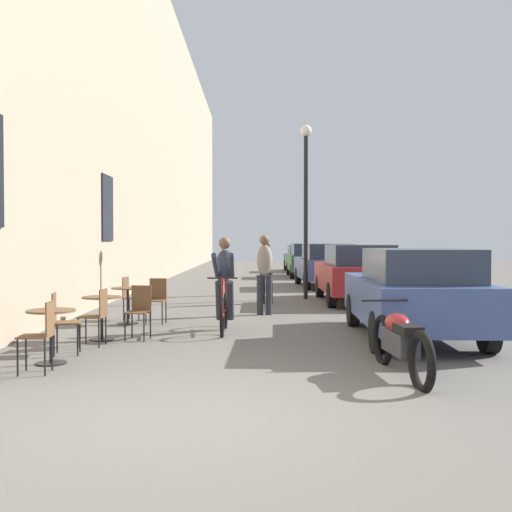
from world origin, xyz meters
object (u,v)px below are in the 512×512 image
cafe_table_near (49,325)px  street_lamp (304,189)px  cafe_chair_mid_toward_street (138,308)px  parked_car_second (355,273)px  pedestrian_near (263,270)px  parked_car_nearest (412,292)px  cafe_table_far (126,298)px  pedestrian_mid (265,268)px  cyclist_on_bicycle (223,287)px  parked_car_fifth (300,258)px  cafe_chair_near_toward_street (40,332)px  parked_motorcycle (399,342)px  cafe_chair_mid_toward_wall (95,313)px  cafe_chair_far_toward_street (129,295)px  parked_car_third (324,265)px  parked_car_fourth (307,260)px  cafe_chair_far_toward_wall (155,297)px  pedestrian_far (222,266)px  cafe_table_mid (100,309)px

cafe_table_near → street_lamp: (4.13, 9.03, 2.59)m
cafe_chair_mid_toward_street → parked_car_second: size_ratio=0.21×
pedestrian_near → parked_car_nearest: 4.14m
cafe_table_far → parked_car_second: size_ratio=0.17×
pedestrian_mid → parked_car_second: bearing=6.3°
cyclist_on_bicycle → parked_car_nearest: bearing=-15.6°
pedestrian_near → parked_car_fifth: 19.56m
parked_car_nearest → parked_car_fifth: 22.76m
cafe_chair_near_toward_street → parked_motorcycle: (4.41, -0.10, -0.11)m
pedestrian_near → cafe_chair_mid_toward_wall: bearing=-123.5°
cafe_chair_mid_toward_wall → pedestrian_near: 4.85m
cafe_chair_far_toward_street → street_lamp: 6.58m
parked_car_third → cafe_table_far: bearing=-117.4°
cafe_chair_mid_toward_wall → parked_car_second: (5.15, 6.72, 0.28)m
cafe_chair_near_toward_street → parked_car_fourth: 20.78m
cafe_table_near → parked_car_fourth: 20.24m
cafe_table_near → cafe_chair_mid_toward_wall: cafe_chair_mid_toward_wall is taller
cafe_table_near → pedestrian_near: size_ratio=0.41×
cafe_chair_far_toward_wall → cafe_chair_near_toward_street: bearing=-98.5°
cafe_table_near → parked_car_fourth: size_ratio=0.17×
parked_car_nearest → cafe_table_far: bearing=160.3°
pedestrian_far → street_lamp: bearing=-23.6°
pedestrian_mid → parked_car_fourth: (2.12, 11.77, -0.14)m
parked_car_third → parked_car_fifth: bearing=90.1°
parked_motorcycle → cafe_table_far: bearing=133.3°
cafe_chair_near_toward_street → pedestrian_mid: bearing=70.8°
cafe_table_far → parked_car_second: bearing=38.8°
parked_motorcycle → cafe_chair_far_toward_wall: bearing=128.8°
cafe_table_near → pedestrian_mid: pedestrian_mid is taller
cafe_chair_mid_toward_wall → cafe_table_near: bearing=-100.5°
cafe_chair_mid_toward_wall → cafe_chair_near_toward_street: bearing=-95.2°
pedestrian_near → parked_car_third: size_ratio=0.40×
cafe_chair_mid_toward_wall → parked_motorcycle: cafe_chair_mid_toward_wall is taller
cyclist_on_bicycle → cafe_chair_near_toward_street: bearing=-120.6°
parked_car_second → parked_car_third: (-0.20, 5.47, -0.00)m
cafe_chair_mid_toward_street → cyclist_on_bicycle: 1.67m
cafe_chair_near_toward_street → parked_car_fifth: parked_car_fifth is taller
pedestrian_mid → pedestrian_far: bearing=118.9°
cafe_chair_mid_toward_street → pedestrian_near: size_ratio=0.50×
cafe_chair_mid_toward_street → parked_car_fifth: 23.20m
cafe_chair_near_toward_street → cafe_chair_far_toward_wall: bearing=81.5°
parked_car_second → pedestrian_near: bearing=-132.6°
cafe_chair_far_toward_street → street_lamp: bearing=48.5°
cafe_table_mid → cafe_chair_far_toward_street: (-0.06, 2.55, -0.00)m
pedestrian_mid → parked_car_fifth: bearing=82.6°
pedestrian_mid → cafe_chair_near_toward_street: bearing=-109.2°
cafe_table_far → parked_car_nearest: size_ratio=0.17×
cafe_chair_mid_toward_street → parked_car_fifth: (4.41, 22.78, 0.22)m
cafe_chair_mid_toward_street → parked_motorcycle: cafe_chair_mid_toward_street is taller
pedestrian_near → pedestrian_far: size_ratio=1.11×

